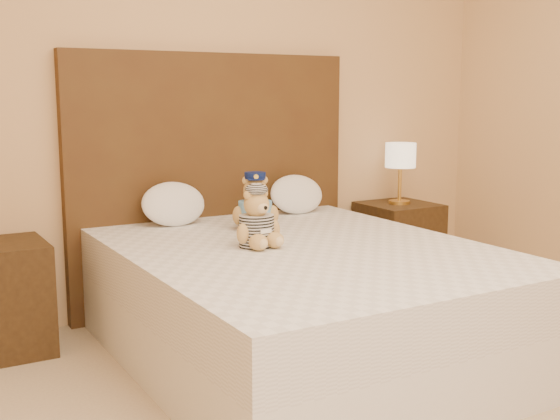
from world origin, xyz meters
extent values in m
cube|color=tan|center=(0.00, 2.25, 1.35)|extent=(4.00, 0.04, 2.70)
cube|color=white|center=(0.00, 1.20, 0.15)|extent=(1.60, 2.00, 0.30)
cube|color=white|center=(0.00, 1.20, 0.43)|extent=(1.60, 2.00, 0.25)
cube|color=#472F15|center=(0.00, 2.21, 0.75)|extent=(1.75, 0.08, 1.50)
cube|color=#3A2712|center=(-1.25, 2.00, 0.28)|extent=(0.45, 0.45, 0.55)
cube|color=#3A2712|center=(1.25, 2.00, 0.28)|extent=(0.45, 0.45, 0.55)
cylinder|color=gold|center=(1.25, 2.00, 0.56)|extent=(0.14, 0.14, 0.02)
cylinder|color=gold|center=(1.25, 2.00, 0.69)|extent=(0.02, 0.02, 0.26)
cylinder|color=beige|center=(1.25, 2.00, 0.87)|extent=(0.20, 0.20, 0.16)
ellipsoid|color=white|center=(-0.32, 2.03, 0.68)|extent=(0.37, 0.24, 0.26)
ellipsoid|color=white|center=(0.47, 2.03, 0.68)|extent=(0.36, 0.23, 0.25)
camera|label=1|loc=(-1.72, -1.56, 1.27)|focal=45.00mm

